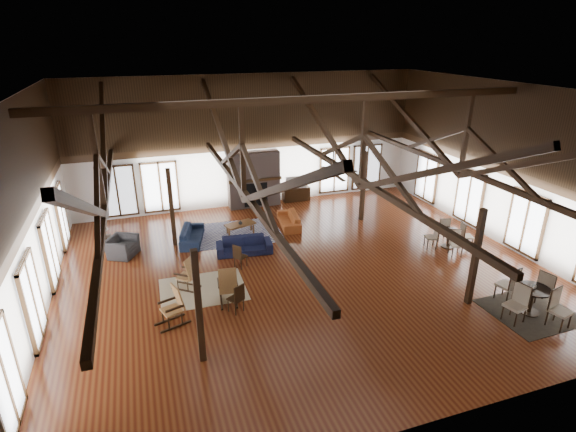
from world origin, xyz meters
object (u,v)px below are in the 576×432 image
object	(u,v)px
coffee_table	(240,225)
cafe_table_far	(449,236)
sofa_orange	(289,220)
cafe_table_near	(533,296)
sofa_navy_front	(244,245)
armchair	(122,247)
sofa_navy_left	(192,235)
tv_console	(296,194)

from	to	relation	value
coffee_table	cafe_table_far	xyz separation A→B (m)	(7.24, -3.74, 0.08)
sofa_orange	cafe_table_near	size ratio (longest dim) A/B	0.86
sofa_orange	coffee_table	xyz separation A→B (m)	(-2.14, -0.15, 0.12)
sofa_orange	coffee_table	bearing A→B (deg)	-77.95
sofa_navy_front	cafe_table_near	xyz separation A→B (m)	(6.97, -6.45, 0.26)
cafe_table_near	armchair	bearing A→B (deg)	145.69
sofa_orange	sofa_navy_left	bearing A→B (deg)	-78.28
sofa_navy_left	cafe_table_far	bearing A→B (deg)	-97.24
coffee_table	armchair	xyz separation A→B (m)	(-4.55, -0.49, -0.05)
armchair	cafe_table_far	bearing A→B (deg)	-76.58
sofa_navy_left	armchair	bearing A→B (deg)	112.58
sofa_orange	cafe_table_far	size ratio (longest dim) A/B	1.01
tv_console	sofa_orange	bearing A→B (deg)	-114.97
sofa_orange	cafe_table_near	world-z (taller)	cafe_table_near
coffee_table	sofa_navy_left	bearing A→B (deg)	165.85
tv_console	coffee_table	bearing A→B (deg)	-138.72
sofa_navy_front	tv_console	distance (m)	6.09
cafe_table_near	tv_console	world-z (taller)	cafe_table_near
sofa_orange	cafe_table_near	bearing A→B (deg)	36.93
sofa_navy_front	sofa_navy_left	bearing A→B (deg)	143.43
sofa_navy_front	coffee_table	distance (m)	1.75
sofa_navy_left	sofa_orange	xyz separation A→B (m)	(4.09, 0.26, -0.01)
sofa_orange	coffee_table	size ratio (longest dim) A/B	1.43
sofa_navy_front	sofa_navy_left	world-z (taller)	sofa_navy_front
armchair	sofa_navy_front	bearing A→B (deg)	-77.25
cafe_table_far	coffee_table	bearing A→B (deg)	152.69
tv_console	sofa_navy_left	bearing A→B (deg)	-149.73
armchair	tv_console	bearing A→B (deg)	-37.31
sofa_navy_left	cafe_table_near	distance (m)	11.85
coffee_table	cafe_table_near	size ratio (longest dim) A/B	0.60
armchair	tv_console	world-z (taller)	armchair
coffee_table	tv_console	bearing A→B (deg)	23.86
sofa_navy_left	tv_console	bearing A→B (deg)	-45.45
sofa_navy_left	cafe_table_near	world-z (taller)	cafe_table_near
coffee_table	cafe_table_far	world-z (taller)	cafe_table_far
sofa_orange	armchair	xyz separation A→B (m)	(-6.68, -0.64, 0.07)
sofa_navy_front	sofa_orange	size ratio (longest dim) A/B	1.08
cafe_table_far	sofa_orange	bearing A→B (deg)	142.71
sofa_navy_left	sofa_orange	size ratio (longest dim) A/B	1.03
armchair	sofa_orange	bearing A→B (deg)	-55.73
sofa_navy_front	tv_console	size ratio (longest dim) A/B	1.56
coffee_table	cafe_table_far	distance (m)	8.14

